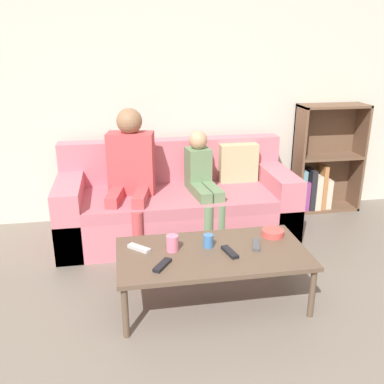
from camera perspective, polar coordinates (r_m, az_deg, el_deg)
The scene contains 13 objects.
wall_back at distance 4.17m, azimuth -4.14°, elevation 14.02°, with size 12.00×0.06×2.60m.
couch at distance 3.91m, azimuth -1.98°, elevation -1.71°, with size 2.07×0.85×0.83m.
bookshelf at distance 4.66m, azimuth 16.85°, elevation 3.01°, with size 0.69×0.28×1.10m.
coffee_table at distance 2.89m, azimuth 2.74°, elevation -8.47°, with size 1.27×0.66×0.38m.
person_adult at distance 3.68m, azimuth -8.26°, elevation 3.27°, with size 0.46×0.65×1.17m.
person_child at distance 3.73m, azimuth 1.46°, elevation 1.41°, with size 0.27×0.62×0.96m.
cup_near at distance 2.86m, azimuth -2.64°, elevation -6.83°, with size 0.08×0.08×0.11m.
cup_far at distance 2.91m, azimuth 2.18°, elevation -6.53°, with size 0.07×0.07×0.09m.
tv_remote_0 at distance 2.91m, azimuth -7.06°, elevation -7.44°, with size 0.16×0.15×0.02m.
tv_remote_1 at distance 2.85m, azimuth 5.06°, elevation -7.97°, with size 0.08×0.18×0.02m.
tv_remote_2 at distance 2.70m, azimuth -3.97°, elevation -9.69°, with size 0.13×0.17×0.02m.
tv_remote_3 at distance 2.97m, azimuth 8.54°, elevation -6.95°, with size 0.10×0.18×0.02m.
snack_bowl at distance 3.14m, azimuth 10.73°, elevation -5.36°, with size 0.16×0.16×0.05m.
Camera 1 is at (-0.43, -1.25, 1.71)m, focal length 40.00 mm.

